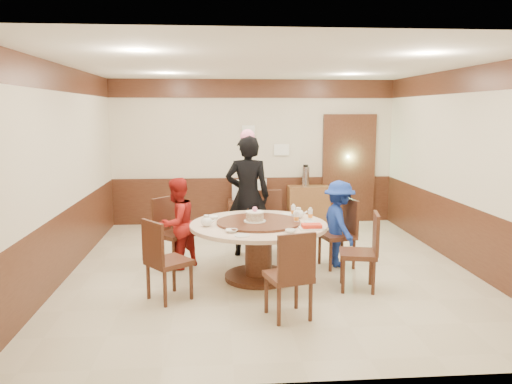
{
  "coord_description": "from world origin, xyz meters",
  "views": [
    {
      "loc": [
        -0.74,
        -6.74,
        2.19
      ],
      "look_at": [
        -0.19,
        -0.01,
        1.1
      ],
      "focal_mm": 35.0,
      "sensor_mm": 36.0,
      "label": 1
    }
  ],
  "objects": [
    {
      "name": "bottle_1",
      "position": [
        0.51,
        -0.32,
        0.83
      ],
      "size": [
        0.06,
        0.06,
        0.16
      ],
      "primitive_type": "cylinder",
      "color": "white",
      "rests_on": "banquet_table"
    },
    {
      "name": "room",
      "position": [
        0.01,
        0.01,
        1.08
      ],
      "size": [
        6.0,
        6.04,
        2.84
      ],
      "color": "beige",
      "rests_on": "ground"
    },
    {
      "name": "saucer_near",
      "position": [
        -0.44,
        -1.06,
        0.76
      ],
      "size": [
        0.18,
        0.18,
        0.01
      ],
      "primitive_type": "cylinder",
      "color": "white",
      "rests_on": "banquet_table"
    },
    {
      "name": "thermos",
      "position": [
        1.0,
        2.78,
        0.94
      ],
      "size": [
        0.15,
        0.15,
        0.38
      ],
      "primitive_type": "cylinder",
      "color": "silver",
      "rests_on": "side_cabinet"
    },
    {
      "name": "banquet_table",
      "position": [
        -0.19,
        -0.41,
        0.53
      ],
      "size": [
        1.79,
        1.79,
        0.78
      ],
      "color": "#442215",
      "rests_on": "ground"
    },
    {
      "name": "teapot_left",
      "position": [
        -0.86,
        -0.53,
        0.81
      ],
      "size": [
        0.17,
        0.15,
        0.13
      ],
      "primitive_type": "ellipsoid",
      "color": "white",
      "rests_on": "banquet_table"
    },
    {
      "name": "side_cabinet",
      "position": [
        1.07,
        2.78,
        0.38
      ],
      "size": [
        0.8,
        0.4,
        0.75
      ],
      "primitive_type": "cube",
      "color": "brown",
      "rests_on": "ground"
    },
    {
      "name": "bowl_2",
      "position": [
        -0.56,
        -0.87,
        0.77
      ],
      "size": [
        0.15,
        0.15,
        0.04
      ],
      "primitive_type": "imported",
      "color": "white",
      "rests_on": "banquet_table"
    },
    {
      "name": "chair_0",
      "position": [
        0.98,
        0.03,
        0.3
      ],
      "size": [
        0.53,
        0.53,
        0.97
      ],
      "rotation": [
        0.0,
        0.0,
        1.8
      ],
      "color": "#442215",
      "rests_on": "ground"
    },
    {
      "name": "bottle_0",
      "position": [
        0.29,
        -0.48,
        0.83
      ],
      "size": [
        0.06,
        0.06,
        0.16
      ],
      "primitive_type": "cylinder",
      "color": "white",
      "rests_on": "banquet_table"
    },
    {
      "name": "bowl_3",
      "position": [
        0.46,
        -0.54,
        0.77
      ],
      "size": [
        0.14,
        0.14,
        0.04
      ],
      "primitive_type": "imported",
      "color": "white",
      "rests_on": "banquet_table"
    },
    {
      "name": "television",
      "position": [
        -0.08,
        2.75,
        0.7
      ],
      "size": [
        0.69,
        0.2,
        0.39
      ],
      "primitive_type": "imported",
      "rotation": [
        0.0,
        0.0,
        3.3
      ],
      "color": "gray",
      "rests_on": "tv_stand"
    },
    {
      "name": "shrimp_platter",
      "position": [
        0.44,
        -0.78,
        0.78
      ],
      "size": [
        0.3,
        0.2,
        0.06
      ],
      "color": "white",
      "rests_on": "banquet_table"
    },
    {
      "name": "tv_stand",
      "position": [
        -0.08,
        2.75,
        0.25
      ],
      "size": [
        0.85,
        0.45,
        0.5
      ],
      "primitive_type": "cube",
      "color": "#442215",
      "rests_on": "ground"
    },
    {
      "name": "notice_right",
      "position": [
        0.55,
        2.96,
        1.45
      ],
      "size": [
        0.3,
        0.0,
        0.22
      ],
      "primitive_type": "cube",
      "color": "white",
      "rests_on": "room"
    },
    {
      "name": "person_blue",
      "position": [
        1.0,
        0.07,
        0.61
      ],
      "size": [
        0.57,
        0.85,
        1.23
      ],
      "primitive_type": "imported",
      "rotation": [
        0.0,
        0.0,
        1.72
      ],
      "color": "navy",
      "rests_on": "ground"
    },
    {
      "name": "notice_left",
      "position": [
        -0.1,
        2.96,
        1.75
      ],
      "size": [
        0.25,
        0.0,
        0.35
      ],
      "primitive_type": "cube",
      "color": "white",
      "rests_on": "room"
    },
    {
      "name": "person_standing",
      "position": [
        -0.26,
        0.72,
        0.92
      ],
      "size": [
        0.71,
        0.5,
        1.84
      ],
      "primitive_type": "imported",
      "rotation": [
        0.0,
        0.0,
        3.06
      ],
      "color": "black",
      "rests_on": "ground"
    },
    {
      "name": "chair_1",
      "position": [
        0.09,
        0.77,
        0.3
      ],
      "size": [
        0.46,
        0.47,
        0.97
      ],
      "rotation": [
        0.0,
        0.0,
        3.19
      ],
      "color": "#442215",
      "rests_on": "ground"
    },
    {
      "name": "bowl_1",
      "position": [
        0.14,
        -0.95,
        0.77
      ],
      "size": [
        0.13,
        0.13,
        0.04
      ],
      "primitive_type": "imported",
      "color": "white",
      "rests_on": "banquet_table"
    },
    {
      "name": "saucer_far",
      "position": [
        0.26,
        0.09,
        0.76
      ],
      "size": [
        0.18,
        0.18,
        0.01
      ],
      "primitive_type": "cylinder",
      "color": "white",
      "rests_on": "banquet_table"
    },
    {
      "name": "chair_5",
      "position": [
        1.02,
        -0.9,
        0.3
      ],
      "size": [
        0.53,
        0.52,
        0.97
      ],
      "rotation": [
        0.0,
        0.0,
        7.64
      ],
      "color": "#442215",
      "rests_on": "ground"
    },
    {
      "name": "teapot_right",
      "position": [
        0.38,
        -0.13,
        0.81
      ],
      "size": [
        0.17,
        0.15,
        0.13
      ],
      "primitive_type": "ellipsoid",
      "color": "white",
      "rests_on": "banquet_table"
    },
    {
      "name": "chair_2",
      "position": [
        -1.37,
        0.3,
        0.3
      ],
      "size": [
        0.62,
        0.62,
        0.97
      ],
      "rotation": [
        0.0,
        0.0,
        3.96
      ],
      "color": "#442215",
      "rests_on": "ground"
    },
    {
      "name": "person_red",
      "position": [
        -1.29,
        0.14,
        0.64
      ],
      "size": [
        0.77,
        0.79,
        1.29
      ],
      "primitive_type": "imported",
      "rotation": [
        0.0,
        0.0,
        4.03
      ],
      "color": "#9F1915",
      "rests_on": "ground"
    },
    {
      "name": "bottle_2",
      "position": [
        0.32,
        -0.04,
        0.83
      ],
      "size": [
        0.06,
        0.06,
        0.16
      ],
      "primitive_type": "cylinder",
      "color": "white",
      "rests_on": "banquet_table"
    },
    {
      "name": "bowl_0",
      "position": [
        -0.78,
        -0.08,
        0.77
      ],
      "size": [
        0.15,
        0.15,
        0.04
      ],
      "primitive_type": "imported",
      "color": "white",
      "rests_on": "banquet_table"
    },
    {
      "name": "chair_4",
      "position": [
        0.02,
        -1.7,
        0.3
      ],
      "size": [
        0.54,
        0.55,
        0.97
      ],
      "rotation": [
        0.0,
        0.0,
        6.55
      ],
      "color": "#442215",
      "rests_on": "ground"
    },
    {
      "name": "chair_3",
      "position": [
        -1.32,
        -1.06,
        0.3
      ],
      "size": [
        0.62,
        0.62,
        0.97
      ],
      "rotation": [
        0.0,
        0.0,
        5.38
      ],
      "color": "#442215",
      "rests_on": "ground"
    },
    {
      "name": "birthday_cake",
      "position": [
        -0.24,
        -0.43,
        0.85
      ],
      "size": [
        0.29,
        0.29,
        0.2
      ],
      "color": "white",
      "rests_on": "banquet_table"
    }
  ]
}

